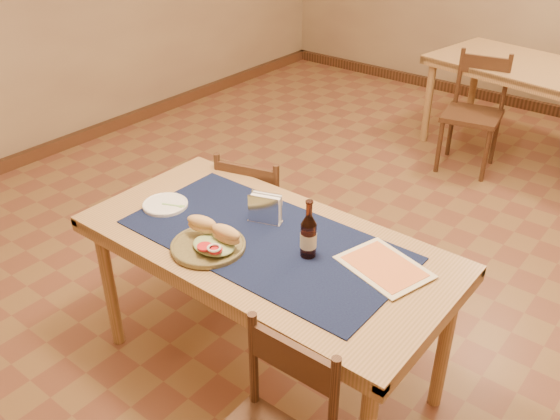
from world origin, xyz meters
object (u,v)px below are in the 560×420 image
Objects in this scene: back_table at (543,79)px; sandwich_plate at (211,242)px; chair_main_far at (259,215)px; main_table at (265,256)px; napkin_holder at (265,209)px; beer_bottle at (308,236)px.

sandwich_plate is at bearing -94.92° from back_table.
chair_main_far is at bearing -103.99° from back_table.
chair_main_far is (-0.66, -2.63, -0.23)m from back_table.
main_table is 0.88× the size of back_table.
chair_main_far is 5.24× the size of napkin_holder.
sandwich_plate is 0.30m from napkin_holder.
beer_bottle is at bearing -36.17° from chair_main_far.
main_table is 0.28m from beer_bottle.
main_table is 0.26m from sandwich_plate.
napkin_holder is (-0.09, 0.11, 0.15)m from main_table.
beer_bottle reaches higher than main_table.
main_table is at bearing -47.05° from chair_main_far.
chair_main_far is 3.35× the size of beer_bottle.
beer_bottle is at bearing -16.93° from napkin_holder.
napkin_holder is at bearing -94.66° from back_table.
beer_bottle is 1.57× the size of napkin_holder.
chair_main_far is at bearing 116.89° from sandwich_plate.
sandwich_plate is (-0.13, -0.19, 0.12)m from main_table.
napkin_holder is (0.41, -0.42, 0.38)m from chair_main_far.
sandwich_plate is (-0.29, -3.36, 0.12)m from back_table.
beer_bottle is at bearing -89.11° from back_table.
chair_main_far is 0.97m from beer_bottle.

